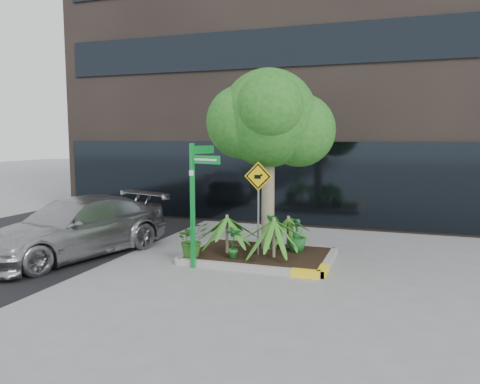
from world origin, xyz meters
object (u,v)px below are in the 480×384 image
(tree, at_px, (269,118))
(parked_car, at_px, (75,227))
(cattle_sign, at_px, (258,192))
(street_sign_post, at_px, (196,192))

(tree, distance_m, parked_car, 5.30)
(tree, distance_m, cattle_sign, 1.84)
(street_sign_post, bearing_deg, tree, 71.79)
(parked_car, bearing_deg, cattle_sign, 29.33)
(tree, bearing_deg, parked_car, -158.34)
(parked_car, relative_size, street_sign_post, 1.77)
(street_sign_post, bearing_deg, parked_car, -164.39)
(tree, bearing_deg, cattle_sign, -92.26)
(street_sign_post, bearing_deg, cattle_sign, 56.74)
(street_sign_post, xyz_separation_m, cattle_sign, (1.11, 0.97, -0.08))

